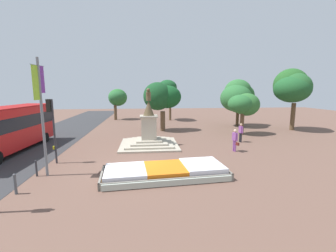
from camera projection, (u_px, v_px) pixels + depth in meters
The scene contains 16 objects.
ground_plane at pixel (136, 167), 13.90m from camera, with size 89.66×89.66×0.00m, color brown.
flower_planter at pixel (166, 172), 12.45m from camera, with size 7.11×3.41×0.60m.
statue_monument at pixel (149, 135), 19.28m from camera, with size 4.87×4.87×4.89m.
traffic_light_mid_block at pixel (52, 120), 14.24m from camera, with size 0.41×0.29×4.18m.
banner_pole at pixel (42, 111), 11.98m from camera, with size 0.18×1.21×6.43m.
city_bus at pixel (6, 127), 16.81m from camera, with size 2.88×10.64×3.48m.
pedestrian_with_handbag at pixel (235, 139), 17.37m from camera, with size 0.40×0.69×1.75m.
pedestrian_near_planter at pixel (241, 131), 20.51m from camera, with size 0.31×0.55×1.74m.
kerb_bollard_south at pixel (15, 183), 10.26m from camera, with size 0.14×0.14×0.99m.
kerb_bollard_mid_a at pixel (36, 168), 12.40m from camera, with size 0.11×0.11×0.95m.
park_tree_far_left at pixel (168, 90), 34.95m from camera, with size 3.12×4.33×6.28m.
park_tree_behind_statue at pixel (162, 97), 25.95m from camera, with size 4.40×3.27×5.64m.
park_tree_far_right at pixel (244, 105), 23.89m from camera, with size 3.52×2.81×4.41m.
park_tree_street_side at pixel (238, 96), 29.39m from camera, with size 4.79×4.43×6.14m.
park_tree_mid_canopy at pixel (118, 97), 35.99m from camera, with size 2.96×3.04×4.92m.
park_tree_distant at pixel (292, 87), 26.11m from camera, with size 4.25×4.52×7.24m.
Camera 1 is at (0.63, -13.45, 4.74)m, focal length 24.00 mm.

